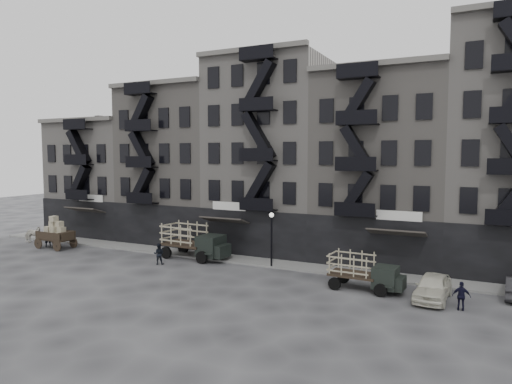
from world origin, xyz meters
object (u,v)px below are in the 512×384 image
at_px(pedestrian_mid, 159,254).
at_px(policeman, 461,296).
at_px(wagon, 55,230).
at_px(stake_truck_east, 364,269).
at_px(horse, 33,235).
at_px(car_east, 433,287).
at_px(stake_truck_west, 194,239).
at_px(pedestrian_west, 48,236).

xyz_separation_m(pedestrian_mid, policeman, (21.92, -1.15, -0.03)).
distance_m(wagon, stake_truck_east, 28.77).
bearing_deg(horse, car_east, -106.09).
bearing_deg(car_east, stake_truck_west, 175.65).
xyz_separation_m(stake_truck_west, car_east, (18.92, -2.70, -0.92)).
xyz_separation_m(wagon, pedestrian_mid, (12.62, -0.78, -0.86)).
height_order(horse, car_east, horse).
bearing_deg(policeman, stake_truck_east, -18.76).
relative_size(car_east, pedestrian_west, 2.34).
relative_size(stake_truck_west, policeman, 3.70).
xyz_separation_m(stake_truck_west, stake_truck_east, (14.76, -2.60, -0.34)).
xyz_separation_m(wagon, stake_truck_west, (14.01, 2.10, -0.02)).
relative_size(pedestrian_mid, policeman, 1.03).
bearing_deg(car_east, pedestrian_mid, -175.72).
bearing_deg(stake_truck_west, horse, -171.93).
height_order(horse, policeman, horse).
xyz_separation_m(stake_truck_east, policeman, (5.78, -1.44, -0.53)).
bearing_deg(wagon, policeman, -1.57).
xyz_separation_m(wagon, car_east, (32.93, -0.60, -0.94)).
bearing_deg(policeman, wagon, -7.99).
bearing_deg(policeman, pedestrian_west, -8.27).
bearing_deg(wagon, stake_truck_west, 10.16).
bearing_deg(horse, stake_truck_west, -99.71).
relative_size(stake_truck_west, pedestrian_mid, 3.57).
distance_m(horse, pedestrian_mid, 16.68).
height_order(stake_truck_west, car_east, stake_truck_west).
bearing_deg(pedestrian_west, pedestrian_mid, -63.46).
height_order(wagon, policeman, wagon).
height_order(stake_truck_east, policeman, stake_truck_east).
distance_m(stake_truck_west, policeman, 20.95).
height_order(stake_truck_west, pedestrian_mid, stake_truck_west).
bearing_deg(stake_truck_west, policeman, -7.35).
bearing_deg(stake_truck_east, stake_truck_west, 173.28).
bearing_deg(policeman, car_east, -44.42).
relative_size(pedestrian_west, policeman, 1.18).
height_order(wagon, stake_truck_east, wagon).
height_order(pedestrian_west, pedestrian_mid, pedestrian_west).
distance_m(horse, policeman, 38.63).
xyz_separation_m(stake_truck_west, policeman, (20.54, -4.03, -0.87)).
xyz_separation_m(horse, pedestrian_mid, (16.61, -1.53, -0.01)).
distance_m(horse, car_east, 36.95).
distance_m(car_east, pedestrian_west, 34.14).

